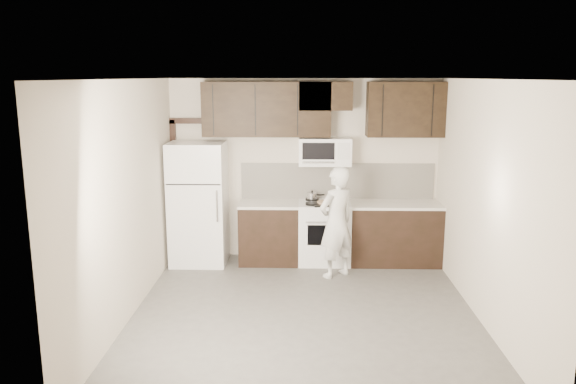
{
  "coord_description": "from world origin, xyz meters",
  "views": [
    {
      "loc": [
        -0.04,
        -6.1,
        2.73
      ],
      "look_at": [
        -0.21,
        0.9,
        1.28
      ],
      "focal_mm": 35.0,
      "sensor_mm": 36.0,
      "label": 1
    }
  ],
  "objects_px": {
    "stove": "(324,232)",
    "microwave": "(325,151)",
    "refrigerator": "(199,203)",
    "person": "(336,222)"
  },
  "relations": [
    {
      "from": "refrigerator",
      "to": "microwave",
      "type": "bearing_deg",
      "value": 5.15
    },
    {
      "from": "microwave",
      "to": "refrigerator",
      "type": "distance_m",
      "value": 2.0
    },
    {
      "from": "stove",
      "to": "refrigerator",
      "type": "bearing_deg",
      "value": -178.49
    },
    {
      "from": "refrigerator",
      "to": "person",
      "type": "height_order",
      "value": "refrigerator"
    },
    {
      "from": "stove",
      "to": "microwave",
      "type": "distance_m",
      "value": 1.2
    },
    {
      "from": "microwave",
      "to": "stove",
      "type": "bearing_deg",
      "value": -89.9
    },
    {
      "from": "stove",
      "to": "microwave",
      "type": "xyz_separation_m",
      "value": [
        -0.0,
        0.12,
        1.19
      ]
    },
    {
      "from": "microwave",
      "to": "refrigerator",
      "type": "relative_size",
      "value": 0.42
    },
    {
      "from": "microwave",
      "to": "person",
      "type": "distance_m",
      "value": 1.15
    },
    {
      "from": "stove",
      "to": "microwave",
      "type": "bearing_deg",
      "value": 90.1
    }
  ]
}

